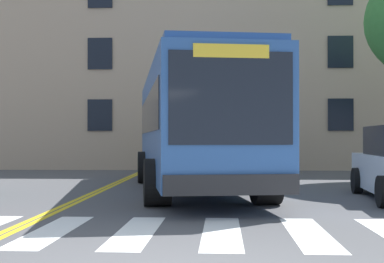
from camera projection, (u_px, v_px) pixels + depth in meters
The scene contains 6 objects.
crosswalk at pixel (222, 233), 8.03m from camera, with size 16.18×3.12×0.01m.
lane_line_yellow_inner at pixel (139, 172), 22.16m from camera, with size 0.12×36.00×0.01m, color gold.
lane_line_yellow_outer at pixel (142, 172), 22.16m from camera, with size 0.12×36.00×0.01m, color gold.
city_bus at pixel (193, 123), 14.64m from camera, with size 4.23×11.21×3.32m.
car_silver_behind_bus at pixel (222, 146), 23.79m from camera, with size 2.30×4.92×2.26m.
building_facade at pixel (219, 72), 28.19m from camera, with size 39.69×9.49×9.79m.
Camera 1 is at (0.58, -5.13, 1.43)m, focal length 50.00 mm.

